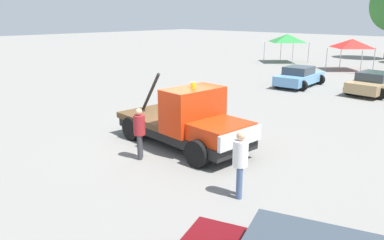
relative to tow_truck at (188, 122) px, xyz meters
The scene contains 8 objects.
ground_plane 1.00m from the tow_truck, behind, with size 160.00×160.00×0.00m, color gray.
tow_truck is the anchor object (origin of this frame).
person_near_truck 4.02m from the tow_truck, 26.31° to the right, with size 0.40×0.40×1.79m.
person_at_hood 1.92m from the tow_truck, 101.99° to the right, with size 0.38×0.38×1.71m.
parked_car_skyblue 13.95m from the tow_truck, 102.50° to the left, with size 2.59×4.47×1.34m.
parked_car_tan 14.58m from the tow_truck, 84.14° to the left, with size 2.60×4.49×1.34m.
canopy_tent_green 26.57m from the tow_truck, 112.84° to the left, with size 3.20×3.20×2.77m.
canopy_tent_red 23.61m from the tow_truck, 98.59° to the left, with size 2.97×2.97×2.65m.
Camera 1 is at (9.24, -9.11, 4.62)m, focal length 35.00 mm.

